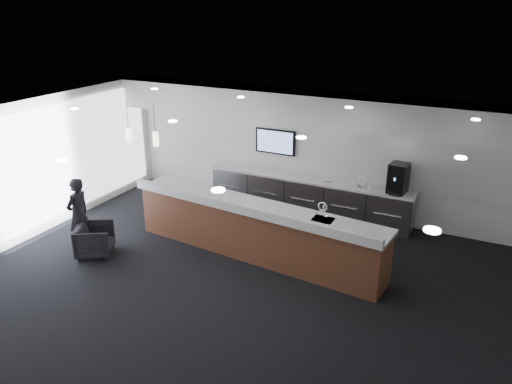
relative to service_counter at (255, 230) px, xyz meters
The scene contains 23 objects.
ground 1.35m from the service_counter, 80.49° to the right, with size 10.00×10.00×0.00m, color black.
ceiling 2.72m from the service_counter, 80.49° to the right, with size 10.00×8.00×0.02m, color black.
back_wall 2.95m from the service_counter, 85.87° to the left, with size 10.00×0.02×3.00m, color white.
left_wall 5.03m from the service_counter, 165.90° to the right, with size 0.02×8.00×3.00m, color white.
soffit_bulkhead 3.14m from the service_counter, 85.08° to the left, with size 10.00×0.90×0.70m, color silver.
alcove_panel 2.96m from the service_counter, 85.82° to the left, with size 9.80×0.06×1.40m, color silver.
window_blinds_wall 5.00m from the service_counter, 165.78° to the right, with size 0.04×7.36×2.55m, color white.
back_credenza 2.44m from the service_counter, 85.26° to the left, with size 5.06×0.66×0.95m.
wall_tv 3.01m from the service_counter, 106.47° to the left, with size 1.05×0.08×0.62m.
pendant_left 2.79m from the service_counter, 169.55° to the right, with size 0.12×0.12×0.30m, color #FAEBC3.
pendant_right 3.37m from the service_counter, behind, with size 0.12×0.12×0.30m, color #FAEBC3.
ceiling_can_lights 2.69m from the service_counter, 80.49° to the right, with size 7.00×5.00×0.02m, color white, non-canonical shape.
service_counter is the anchor object (origin of this frame).
coffee_machine 3.40m from the service_counter, 46.40° to the left, with size 0.43×0.53×0.67m.
info_sign_left 2.52m from the service_counter, 73.03° to the left, with size 0.16×0.02×0.22m, color silver.
info_sign_right 2.86m from the service_counter, 57.46° to the left, with size 0.19×0.02×0.26m, color silver.
armchair 3.31m from the service_counter, 153.96° to the right, with size 0.70×0.72×0.66m, color black.
lounge_guest 3.68m from the service_counter, 158.17° to the right, with size 0.57×0.38×1.57m, color black.
cup_0 2.92m from the service_counter, 53.91° to the left, with size 0.09×0.09×0.08m, color white.
cup_1 2.84m from the service_counter, 56.22° to the left, with size 0.09×0.09×0.08m, color white.
cup_2 2.76m from the service_counter, 58.66° to the left, with size 0.09×0.09×0.08m, color white.
cup_3 2.70m from the service_counter, 61.23° to the left, with size 0.09×0.09×0.08m, color white.
cup_4 2.63m from the service_counter, 63.94° to the left, with size 0.09×0.09×0.08m, color white.
Camera 1 is at (3.91, -6.96, 4.99)m, focal length 35.00 mm.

